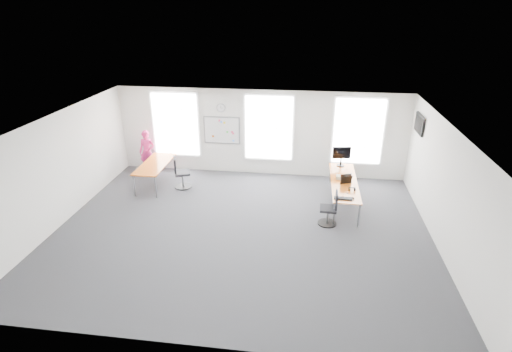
# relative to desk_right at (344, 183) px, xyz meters

# --- Properties ---
(floor) EXTENTS (10.00, 10.00, 0.00)m
(floor) POSITION_rel_desk_right_xyz_m (-2.79, -2.03, -0.67)
(floor) COLOR #292A2E
(floor) RESTS_ON ground
(ceiling) EXTENTS (10.00, 10.00, 0.00)m
(ceiling) POSITION_rel_desk_right_xyz_m (-2.79, -2.03, 2.33)
(ceiling) COLOR white
(ceiling) RESTS_ON ground
(wall_back) EXTENTS (10.00, 0.00, 10.00)m
(wall_back) POSITION_rel_desk_right_xyz_m (-2.79, 1.97, 0.83)
(wall_back) COLOR white
(wall_back) RESTS_ON ground
(wall_front) EXTENTS (10.00, 0.00, 10.00)m
(wall_front) POSITION_rel_desk_right_xyz_m (-2.79, -6.03, 0.83)
(wall_front) COLOR white
(wall_front) RESTS_ON ground
(wall_left) EXTENTS (0.00, 10.00, 10.00)m
(wall_left) POSITION_rel_desk_right_xyz_m (-7.79, -2.03, 0.83)
(wall_left) COLOR white
(wall_left) RESTS_ON ground
(wall_right) EXTENTS (0.00, 10.00, 10.00)m
(wall_right) POSITION_rel_desk_right_xyz_m (2.21, -2.03, 0.83)
(wall_right) COLOR white
(wall_right) RESTS_ON ground
(window_left) EXTENTS (1.60, 0.06, 2.20)m
(window_left) POSITION_rel_desk_right_xyz_m (-5.79, 1.94, 1.03)
(window_left) COLOR white
(window_left) RESTS_ON wall_back
(window_mid) EXTENTS (1.60, 0.06, 2.20)m
(window_mid) POSITION_rel_desk_right_xyz_m (-2.49, 1.94, 1.03)
(window_mid) COLOR white
(window_mid) RESTS_ON wall_back
(window_right) EXTENTS (1.60, 0.06, 2.20)m
(window_right) POSITION_rel_desk_right_xyz_m (0.51, 1.94, 1.03)
(window_right) COLOR white
(window_right) RESTS_ON wall_back
(desk_right) EXTENTS (0.78, 2.93, 0.71)m
(desk_right) POSITION_rel_desk_right_xyz_m (0.00, 0.00, 0.00)
(desk_right) COLOR #C36F21
(desk_right) RESTS_ON ground
(desk_left) EXTENTS (0.82, 2.06, 0.75)m
(desk_left) POSITION_rel_desk_right_xyz_m (-6.13, 0.54, 0.02)
(desk_left) COLOR #C36F21
(desk_left) RESTS_ON ground
(chair_right) EXTENTS (0.52, 0.52, 0.98)m
(chair_right) POSITION_rel_desk_right_xyz_m (-0.44, -1.37, -0.24)
(chair_right) COLOR black
(chair_right) RESTS_ON ground
(chair_left) EXTENTS (0.62, 0.62, 1.06)m
(chair_left) POSITION_rel_desk_right_xyz_m (-5.24, 0.41, -0.20)
(chair_left) COLOR black
(chair_left) RESTS_ON ground
(person) EXTENTS (0.57, 0.38, 1.57)m
(person) POSITION_rel_desk_right_xyz_m (-6.76, 1.47, 0.12)
(person) COLOR #CC256C
(person) RESTS_ON ground
(whiteboard) EXTENTS (1.20, 0.03, 0.90)m
(whiteboard) POSITION_rel_desk_right_xyz_m (-4.14, 1.94, 0.88)
(whiteboard) COLOR silver
(whiteboard) RESTS_ON wall_back
(wall_clock) EXTENTS (0.30, 0.04, 0.30)m
(wall_clock) POSITION_rel_desk_right_xyz_m (-4.14, 1.94, 1.68)
(wall_clock) COLOR gray
(wall_clock) RESTS_ON wall_back
(tv) EXTENTS (0.06, 0.90, 0.55)m
(tv) POSITION_rel_desk_right_xyz_m (2.16, 0.97, 1.63)
(tv) COLOR black
(tv) RESTS_ON wall_right
(keyboard) EXTENTS (0.51, 0.22, 0.02)m
(keyboard) POSITION_rel_desk_right_xyz_m (-0.11, -1.19, 0.06)
(keyboard) COLOR black
(keyboard) RESTS_ON desk_right
(mouse) EXTENTS (0.10, 0.13, 0.05)m
(mouse) POSITION_rel_desk_right_xyz_m (0.16, -1.16, 0.07)
(mouse) COLOR black
(mouse) RESTS_ON desk_right
(lens_cap) EXTENTS (0.07, 0.07, 0.01)m
(lens_cap) POSITION_rel_desk_right_xyz_m (0.04, -0.83, 0.05)
(lens_cap) COLOR black
(lens_cap) RESTS_ON desk_right
(headphones) EXTENTS (0.19, 0.10, 0.11)m
(headphones) POSITION_rel_desk_right_xyz_m (0.17, -0.65, 0.10)
(headphones) COLOR black
(headphones) RESTS_ON desk_right
(laptop_sleeve) EXTENTS (0.36, 0.30, 0.28)m
(laptop_sleeve) POSITION_rel_desk_right_xyz_m (0.04, -0.16, 0.18)
(laptop_sleeve) COLOR black
(laptop_sleeve) RESTS_ON desk_right
(paper_stack) EXTENTS (0.32, 0.26, 0.10)m
(paper_stack) POSITION_rel_desk_right_xyz_m (-0.08, 0.17, 0.10)
(paper_stack) COLOR beige
(paper_stack) RESTS_ON desk_right
(monitor) EXTENTS (0.59, 0.24, 0.66)m
(monitor) POSITION_rel_desk_right_xyz_m (-0.03, 1.23, 0.44)
(monitor) COLOR black
(monitor) RESTS_ON desk_right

